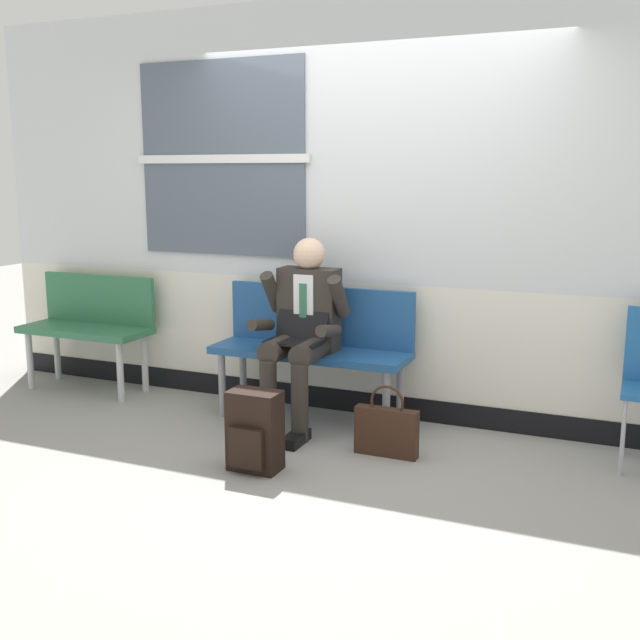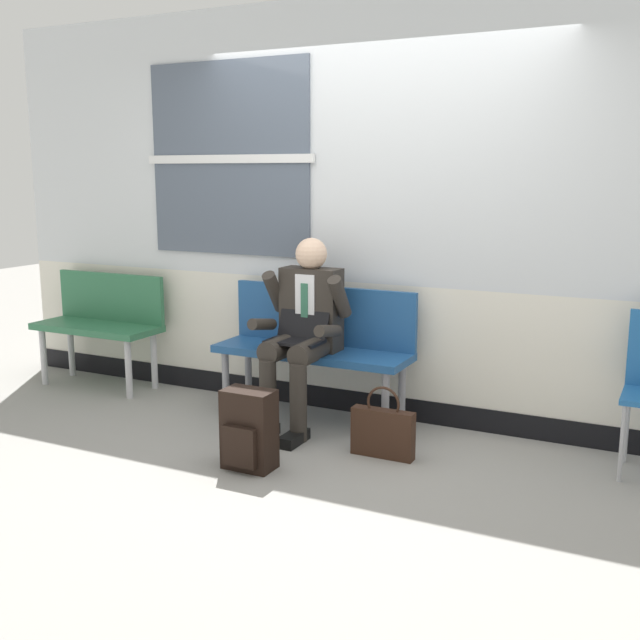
% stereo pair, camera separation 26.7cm
% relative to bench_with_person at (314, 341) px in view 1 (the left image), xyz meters
% --- Properties ---
extents(ground_plane, '(18.00, 18.00, 0.00)m').
position_rel_bench_with_person_xyz_m(ground_plane, '(0.33, -0.37, -0.55)').
color(ground_plane, gray).
extents(station_wall, '(6.20, 0.16, 2.81)m').
position_rel_bench_with_person_xyz_m(station_wall, '(0.31, 0.28, 0.85)').
color(station_wall, silver).
rests_on(station_wall, ground).
extents(bench_with_person, '(1.35, 0.42, 0.91)m').
position_rel_bench_with_person_xyz_m(bench_with_person, '(0.00, 0.00, 0.00)').
color(bench_with_person, navy).
rests_on(bench_with_person, ground).
extents(bench_empty, '(1.02, 0.42, 0.88)m').
position_rel_bench_with_person_xyz_m(bench_empty, '(-1.90, -0.00, -0.02)').
color(bench_empty, '#2D6B47').
rests_on(bench_empty, ground).
extents(person_seated, '(0.57, 0.70, 1.25)m').
position_rel_bench_with_person_xyz_m(person_seated, '(-0.00, -0.20, 0.13)').
color(person_seated, '#2D2823').
rests_on(person_seated, ground).
extents(backpack, '(0.29, 0.22, 0.46)m').
position_rel_bench_with_person_xyz_m(backpack, '(0.07, -1.00, -0.32)').
color(backpack, black).
rests_on(backpack, ground).
extents(handbag, '(0.38, 0.08, 0.44)m').
position_rel_bench_with_person_xyz_m(handbag, '(0.69, -0.49, -0.39)').
color(handbag, '#331E14').
rests_on(handbag, ground).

